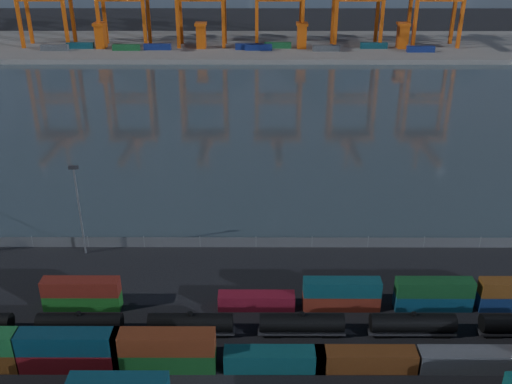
{
  "coord_description": "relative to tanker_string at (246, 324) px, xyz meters",
  "views": [
    {
      "loc": [
        0.24,
        -60.21,
        52.41
      ],
      "look_at": [
        0.0,
        30.0,
        10.0
      ],
      "focal_mm": 40.0,
      "sensor_mm": 36.0,
      "label": 1
    }
  ],
  "objects": [
    {
      "name": "harbor_water",
      "position": [
        1.31,
        101.04,
        -1.88
      ],
      "size": [
        700.0,
        700.0,
        0.0
      ],
      "primitive_type": "plane",
      "color": "#29363C",
      "rests_on": "ground"
    },
    {
      "name": "far_quay",
      "position": [
        1.31,
        206.04,
        -0.89
      ],
      "size": [
        700.0,
        70.0,
        2.0
      ],
      "primitive_type": "cube",
      "color": "#514F4C",
      "rests_on": "ground"
    },
    {
      "name": "container_row_mid",
      "position": [
        0.43,
        -6.68,
        0.29
      ],
      "size": [
        141.82,
        2.67,
        5.68
      ],
      "color": "#3E4143",
      "rests_on": "ground"
    },
    {
      "name": "straddle_carriers",
      "position": [
        -1.19,
        196.04,
        5.93
      ],
      "size": [
        140.0,
        7.0,
        11.1
      ],
      "color": "#C34C0D",
      "rests_on": "far_quay"
    },
    {
      "name": "container_row_north",
      "position": [
        13.43,
        6.23,
        0.24
      ],
      "size": [
        141.42,
        2.34,
        4.98
      ],
      "color": "#101353",
      "rests_on": "ground"
    },
    {
      "name": "tanker_string",
      "position": [
        0.0,
        0.0,
        0.0
      ],
      "size": [
        120.75,
        2.63,
        3.77
      ],
      "color": "black",
      "rests_on": "ground"
    },
    {
      "name": "yard_light_mast",
      "position": [
        -28.69,
        22.04,
        7.41
      ],
      "size": [
        1.6,
        0.4,
        16.6
      ],
      "color": "slate",
      "rests_on": "ground"
    },
    {
      "name": "waterfront_fence",
      "position": [
        1.31,
        24.04,
        -0.89
      ],
      "size": [
        160.12,
        0.12,
        2.2
      ],
      "color": "#595B5E",
      "rests_on": "ground"
    },
    {
      "name": "quay_containers",
      "position": [
        -9.68,
        191.51,
        1.41
      ],
      "size": [
        172.58,
        10.99,
        2.6
      ],
      "color": "navy",
      "rests_on": "far_quay"
    },
    {
      "name": "ground",
      "position": [
        1.31,
        -3.96,
        -1.89
      ],
      "size": [
        700.0,
        700.0,
        0.0
      ],
      "primitive_type": "plane",
      "color": "black",
      "rests_on": "ground"
    }
  ]
}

